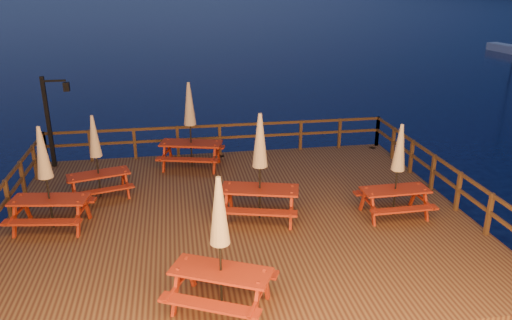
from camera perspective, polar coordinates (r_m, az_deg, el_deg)
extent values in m
plane|color=black|center=(13.51, -2.07, -7.74)|extent=(500.00, 500.00, 0.00)
cube|color=#452416|center=(13.41, -2.08, -6.99)|extent=(12.00, 10.00, 0.40)
cylinder|color=#3E2B13|center=(18.20, -21.83, -2.65)|extent=(0.24, 0.24, 1.40)
cylinder|color=#3E2B13|center=(17.79, -3.98, -1.69)|extent=(0.24, 0.24, 1.40)
cylinder|color=#3E2B13|center=(19.08, 12.99, -0.62)|extent=(0.24, 0.24, 1.40)
cube|color=#3E2B13|center=(17.45, -4.20, 3.95)|extent=(11.70, 0.06, 0.09)
cube|color=#3E2B13|center=(17.58, -4.17, 2.56)|extent=(11.70, 0.06, 0.09)
cube|color=#3E2B13|center=(17.82, -19.31, 1.50)|extent=(0.10, 0.10, 1.10)
cube|color=#3E2B13|center=(17.59, -4.16, 2.39)|extent=(0.10, 0.10, 1.10)
cube|color=#3E2B13|center=(18.58, 10.38, 3.08)|extent=(0.10, 0.10, 1.10)
cube|color=#3E2B13|center=(13.72, -27.24, -5.27)|extent=(0.10, 0.10, 1.10)
cube|color=#3E2B13|center=(17.18, -23.64, 0.23)|extent=(0.10, 0.10, 1.10)
cube|color=#3E2B13|center=(14.75, 21.01, -0.50)|extent=(0.06, 9.70, 0.09)
cube|color=#3E2B13|center=(14.90, 20.80, -2.10)|extent=(0.06, 9.70, 0.09)
cube|color=#3E2B13|center=(14.92, 20.77, -2.29)|extent=(0.10, 0.10, 1.10)
cube|color=#3E2B13|center=(18.15, 14.87, 2.31)|extent=(0.10, 0.10, 1.10)
cube|color=black|center=(17.46, -22.63, 3.96)|extent=(0.12, 0.12, 3.00)
cube|color=black|center=(17.08, -22.09, 8.39)|extent=(0.70, 0.06, 0.06)
cube|color=black|center=(17.05, -20.85, 7.84)|extent=(0.18, 0.18, 0.28)
sphere|color=#FAB064|center=(17.05, -20.85, 7.84)|extent=(0.14, 0.14, 0.14)
cube|color=#99250D|center=(9.53, -4.04, -12.58)|extent=(2.01, 1.47, 0.05)
cube|color=#99250D|center=(10.19, -2.76, -12.23)|extent=(1.82, 1.08, 0.05)
cube|color=#99250D|center=(9.23, -5.38, -16.21)|extent=(1.82, 1.08, 0.05)
cube|color=#99250D|center=(10.27, -7.51, -12.66)|extent=(0.10, 0.12, 0.78)
cube|color=#99250D|center=(9.75, -9.16, -14.73)|extent=(0.10, 0.12, 0.78)
cube|color=#99250D|center=(9.82, 1.16, -14.17)|extent=(0.10, 0.12, 0.78)
cube|color=#99250D|center=(9.28, -0.01, -16.48)|extent=(0.10, 0.12, 0.78)
cylinder|color=black|center=(9.26, -4.12, -9.86)|extent=(0.05, 0.05, 2.61)
cone|color=tan|center=(8.92, -4.23, -5.81)|extent=(0.38, 0.38, 1.30)
sphere|color=black|center=(8.67, -4.34, -2.21)|extent=(0.07, 0.07, 0.07)
cube|color=#99250D|center=(13.47, 15.64, -3.30)|extent=(1.76, 0.72, 0.05)
cube|color=#99250D|center=(14.06, 14.51, -3.46)|extent=(1.75, 0.31, 0.05)
cube|color=#99250D|center=(13.12, 16.61, -5.45)|extent=(1.75, 0.31, 0.05)
cube|color=#99250D|center=(13.59, 12.14, -4.45)|extent=(0.06, 0.10, 0.73)
cube|color=#99250D|center=(13.06, 13.21, -5.59)|extent=(0.06, 0.10, 0.73)
cube|color=#99250D|center=(14.19, 17.59, -3.88)|extent=(0.06, 0.10, 0.73)
cube|color=#99250D|center=(13.69, 18.82, -4.94)|extent=(0.06, 0.10, 0.73)
cylinder|color=black|center=(13.29, 15.83, -1.38)|extent=(0.04, 0.04, 2.43)
cone|color=tan|center=(13.06, 16.12, 1.39)|extent=(0.35, 0.35, 1.21)
sphere|color=black|center=(12.90, 16.36, 3.76)|extent=(0.07, 0.07, 0.07)
cube|color=#99250D|center=(13.34, -22.54, -4.18)|extent=(1.94, 0.98, 0.05)
cube|color=#99250D|center=(13.98, -21.50, -4.30)|extent=(1.87, 0.56, 0.05)
cube|color=#99250D|center=(12.95, -23.30, -6.55)|extent=(1.87, 0.56, 0.05)
cube|color=#99250D|center=(14.07, -24.78, -4.98)|extent=(0.08, 0.11, 0.77)
cube|color=#99250D|center=(13.52, -25.88, -6.19)|extent=(0.08, 0.11, 0.77)
cube|color=#99250D|center=(13.52, -18.77, -5.15)|extent=(0.08, 0.11, 0.77)
cube|color=#99250D|center=(12.94, -19.63, -6.43)|extent=(0.08, 0.11, 0.77)
cylinder|color=black|center=(13.15, -22.84, -2.14)|extent=(0.05, 0.05, 2.57)
cone|color=tan|center=(12.91, -23.27, 0.82)|extent=(0.37, 0.37, 1.29)
sphere|color=black|center=(12.74, -23.64, 3.35)|extent=(0.07, 0.07, 0.07)
cube|color=#99250D|center=(16.39, -7.43, 1.91)|extent=(2.11, 1.24, 0.05)
cube|color=#99250D|center=(17.10, -6.91, 1.56)|extent=(1.99, 0.80, 0.05)
cube|color=#99250D|center=(15.89, -7.88, 0.03)|extent=(1.99, 0.80, 0.05)
cube|color=#99250D|center=(17.04, -9.82, 1.05)|extent=(0.09, 0.12, 0.82)
cube|color=#99250D|center=(16.39, -10.45, 0.21)|extent=(0.09, 0.12, 0.82)
cube|color=#99250D|center=(16.70, -4.34, 0.89)|extent=(0.09, 0.12, 0.82)
cube|color=#99250D|center=(16.03, -4.76, 0.03)|extent=(0.09, 0.12, 0.82)
cylinder|color=black|center=(16.22, -7.52, 3.75)|extent=(0.05, 0.05, 2.75)
cone|color=tan|center=(16.02, -7.64, 6.39)|extent=(0.40, 0.40, 1.37)
sphere|color=black|center=(15.88, -7.75, 8.62)|extent=(0.08, 0.08, 0.08)
cube|color=#99250D|center=(12.78, 0.44, -3.35)|extent=(2.10, 1.26, 0.05)
cube|color=#99250D|center=(13.51, 0.70, -3.51)|extent=(1.98, 0.82, 0.05)
cube|color=#99250D|center=(12.32, 0.14, -5.97)|extent=(1.98, 0.82, 0.05)
cube|color=#99250D|center=(13.37, -2.94, -4.19)|extent=(0.09, 0.12, 0.82)
cube|color=#99250D|center=(12.72, -3.43, -5.54)|extent=(0.09, 0.12, 0.82)
cube|color=#99250D|center=(13.23, 4.14, -4.49)|extent=(0.09, 0.12, 0.82)
cube|color=#99250D|center=(12.58, 4.02, -5.87)|extent=(0.09, 0.12, 0.82)
cylinder|color=black|center=(12.57, 0.44, -1.06)|extent=(0.05, 0.05, 2.74)
cone|color=tan|center=(12.31, 0.45, 2.27)|extent=(0.39, 0.39, 1.37)
sphere|color=black|center=(12.13, 0.46, 5.13)|extent=(0.08, 0.08, 0.08)
cube|color=#99250D|center=(14.73, -17.56, -1.55)|extent=(1.80, 1.09, 0.05)
cube|color=#99250D|center=(15.35, -17.77, -1.81)|extent=(1.69, 0.71, 0.05)
cube|color=#99250D|center=(14.31, -17.10, -3.36)|extent=(1.69, 0.71, 0.05)
cube|color=#99250D|center=(15.09, -20.23, -2.80)|extent=(0.08, 0.11, 0.70)
cube|color=#99250D|center=(14.51, -19.97, -3.67)|extent=(0.08, 0.11, 0.70)
cube|color=#99250D|center=(15.23, -15.00, -1.98)|extent=(0.08, 0.11, 0.70)
cube|color=#99250D|center=(14.66, -14.53, -2.82)|extent=(0.08, 0.11, 0.70)
cylinder|color=black|center=(14.57, -17.76, 0.16)|extent=(0.04, 0.04, 2.34)
cone|color=tan|center=(14.36, -18.03, 2.62)|extent=(0.34, 0.34, 1.17)
sphere|color=black|center=(14.22, -18.27, 4.70)|extent=(0.07, 0.07, 0.07)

